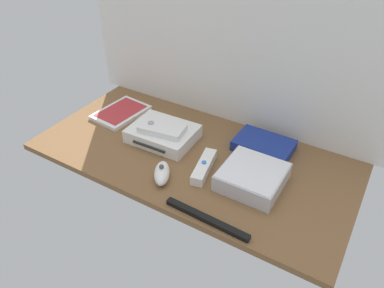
# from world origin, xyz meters

# --- Properties ---
(ground_plane) EXTENTS (1.00, 0.48, 0.02)m
(ground_plane) POSITION_xyz_m (0.00, 0.00, -0.01)
(ground_plane) COLOR brown
(ground_plane) RESTS_ON ground
(back_wall) EXTENTS (1.10, 0.01, 0.64)m
(back_wall) POSITION_xyz_m (0.00, 0.25, 0.32)
(back_wall) COLOR white
(back_wall) RESTS_ON ground
(game_console) EXTENTS (0.22, 0.17, 0.04)m
(game_console) POSITION_xyz_m (-0.12, 0.02, 0.02)
(game_console) COLOR white
(game_console) RESTS_ON ground_plane
(mini_computer) EXTENTS (0.17, 0.17, 0.05)m
(mini_computer) POSITION_xyz_m (0.22, -0.03, 0.03)
(mini_computer) COLOR silver
(mini_computer) RESTS_ON ground_plane
(game_case) EXTENTS (0.15, 0.20, 0.02)m
(game_case) POSITION_xyz_m (-0.35, 0.07, 0.01)
(game_case) COLOR white
(game_case) RESTS_ON ground_plane
(network_router) EXTENTS (0.18, 0.13, 0.03)m
(network_router) POSITION_xyz_m (0.18, 0.14, 0.02)
(network_router) COLOR navy
(network_router) RESTS_ON ground_plane
(remote_wand) EXTENTS (0.07, 0.15, 0.03)m
(remote_wand) POSITION_xyz_m (0.07, -0.05, 0.02)
(remote_wand) COLOR white
(remote_wand) RESTS_ON ground_plane
(remote_nunchuk) EXTENTS (0.09, 0.11, 0.05)m
(remote_nunchuk) POSITION_xyz_m (-0.01, -0.14, 0.02)
(remote_nunchuk) COLOR white
(remote_nunchuk) RESTS_ON ground_plane
(remote_classic_pad) EXTENTS (0.15, 0.10, 0.02)m
(remote_classic_pad) POSITION_xyz_m (-0.12, 0.01, 0.05)
(remote_classic_pad) COLOR white
(remote_classic_pad) RESTS_ON game_console
(sensor_bar) EXTENTS (0.24, 0.03, 0.01)m
(sensor_bar) POSITION_xyz_m (0.17, -0.22, 0.01)
(sensor_bar) COLOR black
(sensor_bar) RESTS_ON ground_plane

